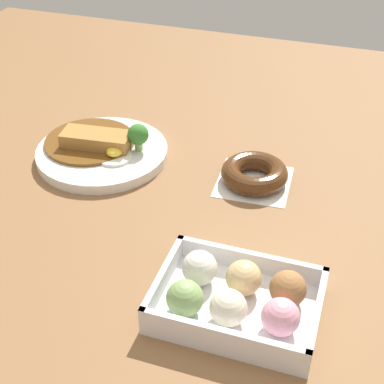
# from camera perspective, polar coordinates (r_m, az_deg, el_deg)

# --- Properties ---
(ground_plane) EXTENTS (1.60, 1.60, 0.00)m
(ground_plane) POSITION_cam_1_polar(r_m,az_deg,el_deg) (0.88, -3.05, -2.53)
(ground_plane) COLOR brown
(curry_plate) EXTENTS (0.23, 0.23, 0.07)m
(curry_plate) POSITION_cam_1_polar(r_m,az_deg,el_deg) (1.03, -9.02, 4.25)
(curry_plate) COLOR white
(curry_plate) RESTS_ON ground_plane
(donut_box) EXTENTS (0.21, 0.15, 0.06)m
(donut_box) POSITION_cam_1_polar(r_m,az_deg,el_deg) (0.73, 4.52, -10.55)
(donut_box) COLOR white
(donut_box) RESTS_ON ground_plane
(chocolate_ring_donut) EXTENTS (0.13, 0.13, 0.03)m
(chocolate_ring_donut) POSITION_cam_1_polar(r_m,az_deg,el_deg) (0.96, 6.27, 1.83)
(chocolate_ring_donut) COLOR white
(chocolate_ring_donut) RESTS_ON ground_plane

